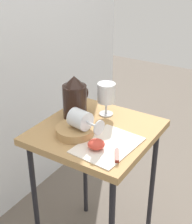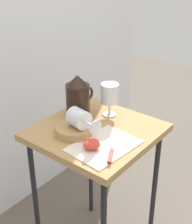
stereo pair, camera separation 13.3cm
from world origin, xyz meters
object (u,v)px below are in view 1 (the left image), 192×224
(table, at_px, (96,145))
(basket_tray, at_px, (75,131))
(wine_glass_upright, at_px, (106,94))
(apple_half_left, at_px, (96,144))
(knife, at_px, (117,149))
(wine_glass_tipped_near, at_px, (81,120))
(pitcher, at_px, (75,100))

(table, xyz_separation_m, basket_tray, (-0.08, 0.05, 0.10))
(table, distance_m, basket_tray, 0.14)
(wine_glass_upright, height_order, apple_half_left, wine_glass_upright)
(wine_glass_upright, xyz_separation_m, knife, (-0.24, -0.19, -0.09))
(basket_tray, height_order, apple_half_left, apple_half_left)
(table, xyz_separation_m, apple_half_left, (-0.13, -0.08, 0.10))
(knife, bearing_deg, wine_glass_upright, 38.24)
(wine_glass_upright, relative_size, wine_glass_tipped_near, 1.00)
(table, bearing_deg, wine_glass_tipped_near, 164.28)
(table, height_order, wine_glass_upright, wine_glass_upright)
(wine_glass_upright, distance_m, apple_half_left, 0.30)
(pitcher, relative_size, wine_glass_tipped_near, 1.29)
(knife, bearing_deg, basket_tray, 86.48)
(table, relative_size, apple_half_left, 11.08)
(pitcher, bearing_deg, wine_glass_upright, -49.50)
(basket_tray, relative_size, wine_glass_upright, 1.03)
(basket_tray, distance_m, apple_half_left, 0.14)
(table, xyz_separation_m, knife, (-0.10, -0.15, 0.09))
(pitcher, height_order, apple_half_left, pitcher)
(basket_tray, xyz_separation_m, wine_glass_tipped_near, (0.01, -0.03, 0.06))
(table, bearing_deg, wine_glass_upright, 13.03)
(pitcher, bearing_deg, wine_glass_tipped_near, -136.71)
(wine_glass_upright, bearing_deg, basket_tray, 176.02)
(apple_half_left, bearing_deg, table, 32.34)
(apple_half_left, bearing_deg, wine_glass_tipped_near, 63.40)
(table, bearing_deg, basket_tray, 150.75)
(wine_glass_tipped_near, bearing_deg, wine_glass_upright, 2.68)
(wine_glass_upright, bearing_deg, wine_glass_tipped_near, -177.32)
(table, xyz_separation_m, wine_glass_upright, (0.14, 0.03, 0.18))
(pitcher, xyz_separation_m, wine_glass_upright, (0.09, -0.11, 0.02))
(basket_tray, height_order, wine_glass_upright, wine_glass_upright)
(basket_tray, distance_m, wine_glass_upright, 0.24)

